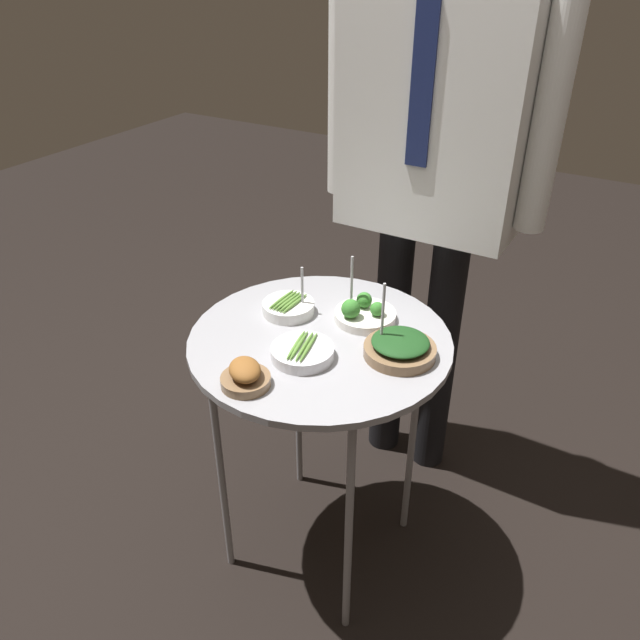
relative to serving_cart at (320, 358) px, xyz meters
name	(u,v)px	position (x,y,z in m)	size (l,w,h in m)	color
ground_plane	(320,542)	(0.00, 0.00, -0.70)	(8.00, 8.00, 0.00)	black
serving_cart	(320,358)	(0.00, 0.00, 0.00)	(0.65, 0.65, 0.76)	#939399
bowl_asparagus_mid_left	(302,352)	(0.01, -0.09, 0.08)	(0.15, 0.15, 0.04)	silver
bowl_broccoli_front_right	(364,313)	(0.05, 0.13, 0.08)	(0.16, 0.16, 0.17)	silver
bowl_asparagus_far_rim	(289,307)	(-0.13, 0.06, 0.08)	(0.13, 0.13, 0.13)	white
bowl_roast_back_right	(245,376)	(-0.04, -0.25, 0.09)	(0.11, 0.11, 0.06)	brown
bowl_spinach_front_left	(400,347)	(0.20, 0.03, 0.08)	(0.17, 0.17, 0.18)	brown
waiter_figure	(434,141)	(0.06, 0.52, 0.42)	(0.65, 0.25, 1.77)	black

